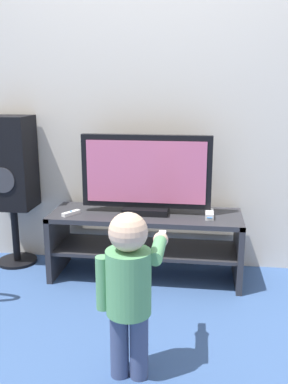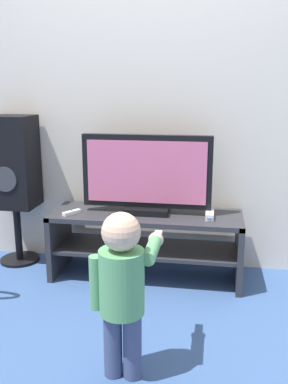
# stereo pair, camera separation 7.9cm
# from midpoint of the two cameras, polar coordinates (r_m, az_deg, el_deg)

# --- Properties ---
(ground_plane) EXTENTS (16.00, 16.00, 0.00)m
(ground_plane) POSITION_cam_midpoint_polar(r_m,az_deg,el_deg) (2.76, -1.20, -12.95)
(ground_plane) COLOR #38568C
(wall_back) EXTENTS (10.00, 0.06, 2.60)m
(wall_back) POSITION_cam_midpoint_polar(r_m,az_deg,el_deg) (2.95, 0.21, 14.96)
(wall_back) COLOR silver
(wall_back) RESTS_ON ground_plane
(tv_stand) EXTENTS (1.24, 0.42, 0.44)m
(tv_stand) POSITION_cam_midpoint_polar(r_m,az_deg,el_deg) (2.83, -0.58, -5.66)
(tv_stand) COLOR #2D2D33
(tv_stand) RESTS_ON ground_plane
(television) EXTENTS (0.84, 0.20, 0.51)m
(television) POSITION_cam_midpoint_polar(r_m,az_deg,el_deg) (2.74, -0.54, 2.24)
(television) COLOR black
(television) RESTS_ON tv_stand
(game_console) EXTENTS (0.05, 0.16, 0.04)m
(game_console) POSITION_cam_midpoint_polar(r_m,az_deg,el_deg) (2.73, 7.89, -2.95)
(game_console) COLOR white
(game_console) RESTS_ON tv_stand
(remote_primary) EXTENTS (0.10, 0.13, 0.03)m
(remote_primary) POSITION_cam_midpoint_polar(r_m,az_deg,el_deg) (2.80, -10.49, -2.79)
(remote_primary) COLOR white
(remote_primary) RESTS_ON tv_stand
(child) EXTENTS (0.29, 0.44, 0.76)m
(child) POSITION_cam_midpoint_polar(r_m,az_deg,el_deg) (1.84, -3.20, -11.96)
(child) COLOR #3F4C72
(child) RESTS_ON ground_plane
(speaker_tower) EXTENTS (0.31, 0.28, 1.05)m
(speaker_tower) POSITION_cam_midpoint_polar(r_m,az_deg,el_deg) (3.10, -18.10, 3.19)
(speaker_tower) COLOR black
(speaker_tower) RESTS_ON ground_plane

